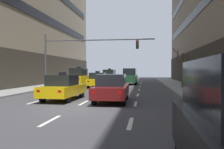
# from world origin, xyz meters

# --- Properties ---
(ground_plane) EXTENTS (120.00, 120.00, 0.00)m
(ground_plane) POSITION_xyz_m (0.00, 0.00, 0.00)
(ground_plane) COLOR #424247
(lane_stripe_l1_s4) EXTENTS (0.16, 2.00, 0.01)m
(lane_stripe_l1_s4) POSITION_xyz_m (-3.10, 2.00, 0.00)
(lane_stripe_l1_s4) COLOR silver
(lane_stripe_l1_s4) RESTS_ON ground
(lane_stripe_l1_s5) EXTENTS (0.16, 2.00, 0.01)m
(lane_stripe_l1_s5) POSITION_xyz_m (-3.10, 7.00, 0.00)
(lane_stripe_l1_s5) COLOR silver
(lane_stripe_l1_s5) RESTS_ON ground
(lane_stripe_l1_s6) EXTENTS (0.16, 2.00, 0.01)m
(lane_stripe_l1_s6) POSITION_xyz_m (-3.10, 12.00, 0.00)
(lane_stripe_l1_s6) COLOR silver
(lane_stripe_l1_s6) RESTS_ON ground
(lane_stripe_l1_s7) EXTENTS (0.16, 2.00, 0.01)m
(lane_stripe_l1_s7) POSITION_xyz_m (-3.10, 17.00, 0.00)
(lane_stripe_l1_s7) COLOR silver
(lane_stripe_l1_s7) RESTS_ON ground
(lane_stripe_l1_s8) EXTENTS (0.16, 2.00, 0.01)m
(lane_stripe_l1_s8) POSITION_xyz_m (-3.10, 22.00, 0.00)
(lane_stripe_l1_s8) COLOR silver
(lane_stripe_l1_s8) RESTS_ON ground
(lane_stripe_l1_s9) EXTENTS (0.16, 2.00, 0.01)m
(lane_stripe_l1_s9) POSITION_xyz_m (-3.10, 27.00, 0.00)
(lane_stripe_l1_s9) COLOR silver
(lane_stripe_l1_s9) RESTS_ON ground
(lane_stripe_l1_s10) EXTENTS (0.16, 2.00, 0.01)m
(lane_stripe_l1_s10) POSITION_xyz_m (-3.10, 32.00, 0.00)
(lane_stripe_l1_s10) COLOR silver
(lane_stripe_l1_s10) RESTS_ON ground
(lane_stripe_l2_s3) EXTENTS (0.16, 2.00, 0.01)m
(lane_stripe_l2_s3) POSITION_xyz_m (0.00, -3.00, 0.00)
(lane_stripe_l2_s3) COLOR silver
(lane_stripe_l2_s3) RESTS_ON ground
(lane_stripe_l2_s4) EXTENTS (0.16, 2.00, 0.01)m
(lane_stripe_l2_s4) POSITION_xyz_m (0.00, 2.00, 0.00)
(lane_stripe_l2_s4) COLOR silver
(lane_stripe_l2_s4) RESTS_ON ground
(lane_stripe_l2_s5) EXTENTS (0.16, 2.00, 0.01)m
(lane_stripe_l2_s5) POSITION_xyz_m (0.00, 7.00, 0.00)
(lane_stripe_l2_s5) COLOR silver
(lane_stripe_l2_s5) RESTS_ON ground
(lane_stripe_l2_s6) EXTENTS (0.16, 2.00, 0.01)m
(lane_stripe_l2_s6) POSITION_xyz_m (0.00, 12.00, 0.00)
(lane_stripe_l2_s6) COLOR silver
(lane_stripe_l2_s6) RESTS_ON ground
(lane_stripe_l2_s7) EXTENTS (0.16, 2.00, 0.01)m
(lane_stripe_l2_s7) POSITION_xyz_m (0.00, 17.00, 0.00)
(lane_stripe_l2_s7) COLOR silver
(lane_stripe_l2_s7) RESTS_ON ground
(lane_stripe_l2_s8) EXTENTS (0.16, 2.00, 0.01)m
(lane_stripe_l2_s8) POSITION_xyz_m (0.00, 22.00, 0.00)
(lane_stripe_l2_s8) COLOR silver
(lane_stripe_l2_s8) RESTS_ON ground
(lane_stripe_l2_s9) EXTENTS (0.16, 2.00, 0.01)m
(lane_stripe_l2_s9) POSITION_xyz_m (0.00, 27.00, 0.00)
(lane_stripe_l2_s9) COLOR silver
(lane_stripe_l2_s9) RESTS_ON ground
(lane_stripe_l2_s10) EXTENTS (0.16, 2.00, 0.01)m
(lane_stripe_l2_s10) POSITION_xyz_m (0.00, 32.00, 0.00)
(lane_stripe_l2_s10) COLOR silver
(lane_stripe_l2_s10) RESTS_ON ground
(lane_stripe_l3_s3) EXTENTS (0.16, 2.00, 0.01)m
(lane_stripe_l3_s3) POSITION_xyz_m (3.10, -3.00, 0.00)
(lane_stripe_l3_s3) COLOR silver
(lane_stripe_l3_s3) RESTS_ON ground
(lane_stripe_l3_s4) EXTENTS (0.16, 2.00, 0.01)m
(lane_stripe_l3_s4) POSITION_xyz_m (3.10, 2.00, 0.00)
(lane_stripe_l3_s4) COLOR silver
(lane_stripe_l3_s4) RESTS_ON ground
(lane_stripe_l3_s5) EXTENTS (0.16, 2.00, 0.01)m
(lane_stripe_l3_s5) POSITION_xyz_m (3.10, 7.00, 0.00)
(lane_stripe_l3_s5) COLOR silver
(lane_stripe_l3_s5) RESTS_ON ground
(lane_stripe_l3_s6) EXTENTS (0.16, 2.00, 0.01)m
(lane_stripe_l3_s6) POSITION_xyz_m (3.10, 12.00, 0.00)
(lane_stripe_l3_s6) COLOR silver
(lane_stripe_l3_s6) RESTS_ON ground
(lane_stripe_l3_s7) EXTENTS (0.16, 2.00, 0.01)m
(lane_stripe_l3_s7) POSITION_xyz_m (3.10, 17.00, 0.00)
(lane_stripe_l3_s7) COLOR silver
(lane_stripe_l3_s7) RESTS_ON ground
(lane_stripe_l3_s8) EXTENTS (0.16, 2.00, 0.01)m
(lane_stripe_l3_s8) POSITION_xyz_m (3.10, 22.00, 0.00)
(lane_stripe_l3_s8) COLOR silver
(lane_stripe_l3_s8) RESTS_ON ground
(lane_stripe_l3_s9) EXTENTS (0.16, 2.00, 0.01)m
(lane_stripe_l3_s9) POSITION_xyz_m (3.10, 27.00, 0.00)
(lane_stripe_l3_s9) COLOR silver
(lane_stripe_l3_s9) RESTS_ON ground
(lane_stripe_l3_s10) EXTENTS (0.16, 2.00, 0.01)m
(lane_stripe_l3_s10) POSITION_xyz_m (3.10, 32.00, 0.00)
(lane_stripe_l3_s10) COLOR silver
(lane_stripe_l3_s10) RESTS_ON ground
(car_driving_0) EXTENTS (2.01, 4.65, 2.23)m
(car_driving_0) POSITION_xyz_m (1.63, 20.71, 1.11)
(car_driving_0) COLOR black
(car_driving_0) RESTS_ON ground
(taxi_driving_1) EXTENTS (2.00, 4.47, 1.83)m
(taxi_driving_1) POSITION_xyz_m (-1.67, 3.09, 0.82)
(taxi_driving_1) COLOR black
(taxi_driving_1) RESTS_ON ground
(taxi_driving_2) EXTENTS (2.09, 4.61, 1.89)m
(taxi_driving_2) POSITION_xyz_m (-1.66, 14.45, 0.84)
(taxi_driving_2) COLOR black
(taxi_driving_2) RESTS_ON ground
(car_driving_3) EXTENTS (2.00, 4.61, 1.71)m
(car_driving_3) POSITION_xyz_m (1.61, 2.64, 0.84)
(car_driving_3) COLOR black
(car_driving_3) RESTS_ON ground
(taxi_driving_4) EXTENTS (1.92, 4.60, 2.41)m
(taxi_driving_4) POSITION_xyz_m (-4.59, 16.81, 1.11)
(taxi_driving_4) COLOR black
(taxi_driving_4) RESTS_ON ground
(taxi_driving_5) EXTENTS (1.93, 4.34, 2.25)m
(taxi_driving_5) POSITION_xyz_m (-1.67, 23.55, 1.03)
(taxi_driving_5) COLOR black
(taxi_driving_5) RESTS_ON ground
(traffic_signal_0) EXTENTS (11.29, 0.35, 5.57)m
(traffic_signal_0) POSITION_xyz_m (-2.76, 11.44, 4.02)
(traffic_signal_0) COLOR #4C4C51
(traffic_signal_0) RESTS_ON sidewalk_left
(street_tree_0) EXTENTS (1.71, 1.70, 4.08)m
(street_tree_0) POSITION_xyz_m (7.51, 12.90, 2.11)
(street_tree_0) COLOR #4C3823
(street_tree_0) RESTS_ON sidewalk_right
(pedestrian_0) EXTENTS (0.35, 0.47, 1.68)m
(pedestrian_0) POSITION_xyz_m (7.51, 2.66, 1.11)
(pedestrian_0) COLOR #383D59
(pedestrian_0) RESTS_ON sidewalk_right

